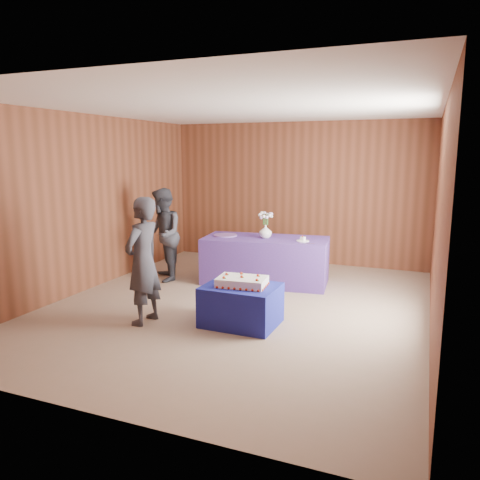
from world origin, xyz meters
The scene contains 13 objects.
ground centered at (0.00, 0.00, 0.00)m, with size 6.00×6.00×0.00m, color #89705E.
room_shell centered at (0.00, 0.00, 1.80)m, with size 5.04×6.04×2.72m.
cake_table centered at (0.31, -0.64, 0.25)m, with size 0.90×0.70×0.50m, color #1B1E99.
serving_table centered at (-0.04, 1.30, 0.38)m, with size 2.00×0.90×0.75m, color #52328A.
sheet_cake centered at (0.32, -0.65, 0.55)m, with size 0.65×0.48×0.14m.
vase centered at (-0.04, 1.29, 0.86)m, with size 0.21×0.21×0.21m, color white.
flower_spray centered at (-0.04, 1.29, 1.12)m, with size 0.24×0.24×0.19m.
platter centered at (-0.72, 1.23, 0.76)m, with size 0.40×0.40×0.02m, color #7953A6.
plate centered at (0.60, 1.24, 0.76)m, with size 0.20×0.20×0.01m, color white.
cake_slice centered at (0.60, 1.24, 0.79)m, with size 0.09×0.08×0.08m.
knife centered at (0.69, 1.08, 0.75)m, with size 0.26×0.02×0.00m, color silver.
guest_left centered at (-0.84, -1.03, 0.79)m, with size 0.58×0.38×1.59m, color #32323B.
guest_right centered at (-1.67, 0.80, 0.77)m, with size 0.75×0.59×1.55m, color #363841.
Camera 1 is at (2.37, -5.80, 2.10)m, focal length 35.00 mm.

